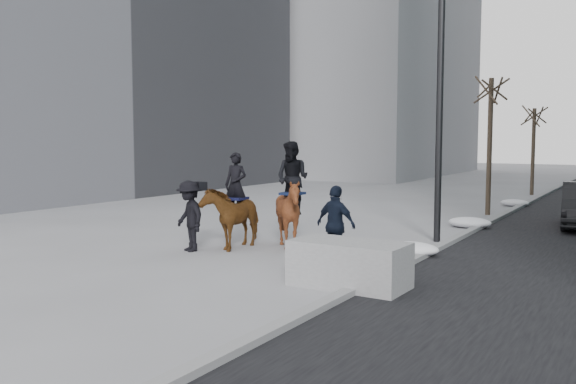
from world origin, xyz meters
The scene contains 11 objects.
ground centered at (0.00, 0.00, 0.00)m, with size 120.00×120.00×0.00m, color gray.
curb centered at (3.00, 10.00, 0.06)m, with size 0.25×90.00×0.12m, color gray.
planter centered at (2.74, -1.11, 0.43)m, with size 2.17×1.09×0.87m, color #949497.
tree_near centered at (2.40, 11.43, 2.76)m, with size 1.20×1.20×5.52m, color #34281F, non-canonical shape.
tree_far centered at (2.40, 20.72, 2.38)m, with size 1.20×1.20×4.75m, color #372D20, non-canonical shape.
mounted_left centered at (-1.63, 1.17, 0.91)m, with size 1.02×1.95×2.44m.
mounted_right centered at (-0.27, 1.75, 1.09)m, with size 1.47×1.64×2.72m.
feeder centered at (1.56, 0.69, 0.88)m, with size 1.09×0.95×1.75m.
camera_crew centered at (-2.23, 0.18, 0.89)m, with size 1.30×1.07×1.75m.
lamppost centered at (2.60, 4.75, 4.99)m, with size 0.25×0.80×9.09m.
snow_piles centered at (2.70, 6.09, 0.16)m, with size 1.32×16.79×0.34m.
Camera 1 is at (7.57, -11.37, 2.79)m, focal length 38.00 mm.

